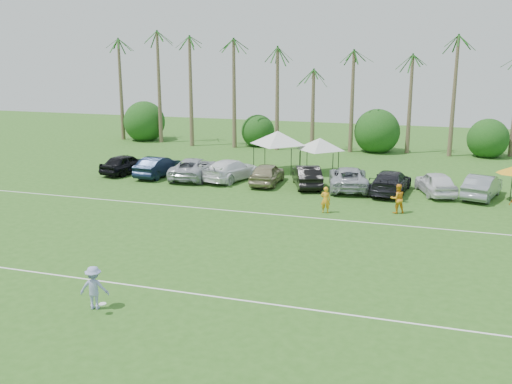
% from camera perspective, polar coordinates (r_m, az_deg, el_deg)
% --- Properties ---
extents(ground, '(120.00, 120.00, 0.00)m').
position_cam_1_polar(ground, '(22.86, -14.55, -10.95)').
color(ground, '#2D5C1B').
rests_on(ground, ground).
extents(field_lines, '(80.00, 12.10, 0.01)m').
position_cam_1_polar(field_lines, '(29.41, -6.29, -4.90)').
color(field_lines, white).
rests_on(field_lines, ground).
extents(palm_tree_0, '(2.40, 2.40, 8.90)m').
position_cam_1_polar(palm_tree_0, '(64.75, -13.75, 11.74)').
color(palm_tree_0, brown).
rests_on(palm_tree_0, ground).
extents(palm_tree_1, '(2.40, 2.40, 9.90)m').
position_cam_1_polar(palm_tree_1, '(62.29, -9.76, 12.67)').
color(palm_tree_1, brown).
rests_on(palm_tree_1, ground).
extents(palm_tree_2, '(2.40, 2.40, 10.90)m').
position_cam_1_polar(palm_tree_2, '(60.16, -5.44, 13.58)').
color(palm_tree_2, brown).
rests_on(palm_tree_2, ground).
extents(palm_tree_3, '(2.40, 2.40, 11.90)m').
position_cam_1_polar(palm_tree_3, '(58.72, -1.74, 14.46)').
color(palm_tree_3, brown).
rests_on(palm_tree_3, ground).
extents(palm_tree_4, '(2.40, 2.40, 8.90)m').
position_cam_1_polar(palm_tree_4, '(57.55, 2.12, 11.90)').
color(palm_tree_4, brown).
rests_on(palm_tree_4, ground).
extents(palm_tree_5, '(2.40, 2.40, 9.90)m').
position_cam_1_polar(palm_tree_5, '(56.58, 6.13, 12.68)').
color(palm_tree_5, brown).
rests_on(palm_tree_5, ground).
extents(palm_tree_6, '(2.40, 2.40, 10.90)m').
position_cam_1_polar(palm_tree_6, '(55.90, 10.28, 13.42)').
color(palm_tree_6, brown).
rests_on(palm_tree_6, ground).
extents(palm_tree_7, '(2.40, 2.40, 11.90)m').
position_cam_1_polar(palm_tree_7, '(55.51, 14.54, 14.08)').
color(palm_tree_7, brown).
rests_on(palm_tree_7, ground).
extents(palm_tree_8, '(2.40, 2.40, 8.90)m').
position_cam_1_polar(palm_tree_8, '(55.45, 19.63, 11.06)').
color(palm_tree_8, brown).
rests_on(palm_tree_8, ground).
extents(bush_tree_0, '(4.00, 4.00, 4.00)m').
position_cam_1_polar(bush_tree_0, '(64.55, -10.71, 6.82)').
color(bush_tree_0, brown).
rests_on(bush_tree_0, ground).
extents(bush_tree_1, '(4.00, 4.00, 4.00)m').
position_cam_1_polar(bush_tree_1, '(59.53, 0.46, 6.48)').
color(bush_tree_1, brown).
rests_on(bush_tree_1, ground).
extents(bush_tree_2, '(4.00, 4.00, 4.00)m').
position_cam_1_polar(bush_tree_2, '(57.17, 12.09, 5.88)').
color(bush_tree_2, brown).
rests_on(bush_tree_2, ground).
extents(bush_tree_3, '(4.00, 4.00, 4.00)m').
position_cam_1_polar(bush_tree_3, '(57.09, 22.15, 5.15)').
color(bush_tree_3, brown).
rests_on(bush_tree_3, ground).
extents(sideline_player_a, '(0.62, 0.45, 1.61)m').
position_cam_1_polar(sideline_player_a, '(34.34, 6.96, -0.78)').
color(sideline_player_a, orange).
rests_on(sideline_player_a, ground).
extents(sideline_player_b, '(1.07, 0.97, 1.78)m').
position_cam_1_polar(sideline_player_b, '(35.06, 13.97, -0.65)').
color(sideline_player_b, orange).
rests_on(sideline_player_b, ground).
extents(canopy_tent_left, '(4.70, 4.70, 3.81)m').
position_cam_1_polar(canopy_tent_left, '(45.88, 2.19, 6.12)').
color(canopy_tent_left, black).
rests_on(canopy_tent_left, ground).
extents(canopy_tent_right, '(4.05, 4.05, 3.28)m').
position_cam_1_polar(canopy_tent_right, '(45.38, 6.42, 5.38)').
color(canopy_tent_right, black).
rests_on(canopy_tent_right, ground).
extents(frisbee_player, '(1.28, 0.91, 1.68)m').
position_cam_1_polar(frisbee_player, '(22.43, -15.89, -9.19)').
color(frisbee_player, '#9098CD').
rests_on(frisbee_player, ground).
extents(parked_car_0, '(2.76, 4.90, 1.57)m').
position_cam_1_polar(parked_car_0, '(46.39, -12.89, 2.77)').
color(parked_car_0, black).
rests_on(parked_car_0, ground).
extents(parked_car_1, '(1.98, 4.87, 1.57)m').
position_cam_1_polar(parked_car_1, '(44.82, -9.77, 2.54)').
color(parked_car_1, black).
rests_on(parked_car_1, ground).
extents(parked_car_2, '(3.09, 5.86, 1.57)m').
position_cam_1_polar(parked_car_2, '(43.77, -6.20, 2.39)').
color(parked_car_2, '#AAADB6').
rests_on(parked_car_2, ground).
extents(parked_car_3, '(3.59, 5.81, 1.57)m').
position_cam_1_polar(parked_car_3, '(42.90, -2.47, 2.22)').
color(parked_car_3, white).
rests_on(parked_car_3, ground).
extents(parked_car_4, '(2.05, 4.69, 1.57)m').
position_cam_1_polar(parked_car_4, '(41.56, 1.12, 1.85)').
color(parked_car_4, gray).
rests_on(parked_car_4, ground).
extents(parked_car_5, '(3.24, 5.05, 1.57)m').
position_cam_1_polar(parked_car_5, '(40.93, 5.11, 1.61)').
color(parked_car_5, black).
rests_on(parked_car_5, ground).
extents(parked_car_6, '(3.63, 6.05, 1.57)m').
position_cam_1_polar(parked_car_6, '(40.64, 9.23, 1.40)').
color(parked_car_6, '#A6AAB4').
rests_on(parked_car_6, ground).
extents(parked_car_7, '(2.72, 5.61, 1.57)m').
position_cam_1_polar(parked_car_7, '(39.97, 13.31, 1.00)').
color(parked_car_7, black).
rests_on(parked_car_7, ground).
extents(parked_car_8, '(3.22, 4.96, 1.57)m').
position_cam_1_polar(parked_car_8, '(40.42, 17.53, 0.86)').
color(parked_car_8, white).
rests_on(parked_car_8, ground).
extents(parked_car_9, '(2.92, 5.04, 1.57)m').
position_cam_1_polar(parked_car_9, '(40.49, 21.68, 0.54)').
color(parked_car_9, gray).
rests_on(parked_car_9, ground).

